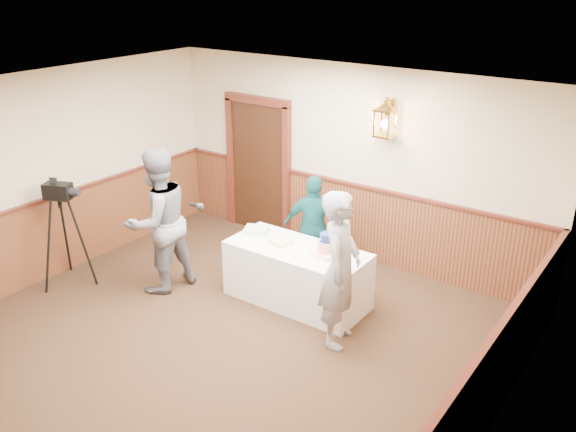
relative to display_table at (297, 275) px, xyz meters
The scene contains 10 objects.
ground 1.95m from the display_table, 95.97° to the right, with size 7.00×7.00×0.00m, color #332013.
room_shell 1.86m from the display_table, 99.92° to the right, with size 6.02×7.02×2.81m.
display_table is the anchor object (origin of this frame).
tiered_cake 0.63m from the display_table, ahead, with size 0.34×0.34×0.29m.
sheet_cake_yellow 0.48m from the display_table, behind, with size 0.29×0.22×0.06m, color #E9DF8B.
sheet_cake_green 0.83m from the display_table, behind, with size 0.30×0.24×0.07m, color #99D395.
interviewer 1.91m from the display_table, 156.22° to the right, with size 1.56×1.04×1.92m.
baker 1.14m from the display_table, 27.44° to the right, with size 0.67×0.44×1.83m, color gray.
assistant_p 0.80m from the display_table, 105.73° to the left, with size 0.86×0.36×1.46m, color #114B4E.
tv_camera_rig 3.13m from the display_table, 153.94° to the right, with size 0.55×0.52×1.43m.
Camera 1 is at (4.06, -3.76, 4.01)m, focal length 38.00 mm.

